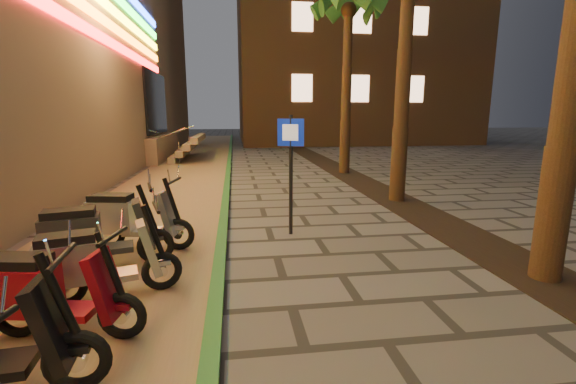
{
  "coord_description": "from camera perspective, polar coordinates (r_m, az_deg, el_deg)",
  "views": [
    {
      "loc": [
        -0.63,
        -2.48,
        2.24
      ],
      "look_at": [
        0.08,
        2.65,
        1.2
      ],
      "focal_mm": 24.0,
      "sensor_mm": 36.0,
      "label": 1
    }
  ],
  "objects": [
    {
      "name": "parking_strip",
      "position": [
        12.83,
        -16.62,
        0.87
      ],
      "size": [
        3.4,
        60.0,
        0.01
      ],
      "primitive_type": "cube",
      "color": "#8C7251",
      "rests_on": "ground"
    },
    {
      "name": "green_curb",
      "position": [
        12.67,
        -9.02,
        1.29
      ],
      "size": [
        0.18,
        60.0,
        0.1
      ],
      "primitive_type": "cube",
      "color": "#276A2B",
      "rests_on": "ground"
    },
    {
      "name": "planting_strip",
      "position": [
        8.87,
        20.91,
        -3.94
      ],
      "size": [
        1.2,
        40.0,
        0.02
      ],
      "primitive_type": "cube",
      "color": "black",
      "rests_on": "ground"
    },
    {
      "name": "palm_d",
      "position": [
        15.53,
        8.99,
        25.06
      ],
      "size": [
        2.97,
        3.02,
        7.16
      ],
      "color": "#472D19",
      "rests_on": "ground"
    },
    {
      "name": "pedestrian_sign",
      "position": [
        7.1,
        0.41,
        4.99
      ],
      "size": [
        0.47,
        0.21,
        2.24
      ],
      "rotation": [
        0.0,
        0.0,
        -0.39
      ],
      "color": "black",
      "rests_on": "ground"
    },
    {
      "name": "scooter_6",
      "position": [
        4.66,
        -32.39,
        -12.47
      ],
      "size": [
        1.62,
        0.68,
        1.14
      ],
      "rotation": [
        0.0,
        0.0,
        -0.16
      ],
      "color": "black",
      "rests_on": "ground"
    },
    {
      "name": "scooter_7",
      "position": [
        5.24,
        -26.91,
        -9.3
      ],
      "size": [
        1.63,
        0.85,
        1.16
      ],
      "rotation": [
        0.0,
        0.0,
        0.29
      ],
      "color": "black",
      "rests_on": "ground"
    },
    {
      "name": "scooter_8",
      "position": [
        6.21,
        -26.93,
        -5.78
      ],
      "size": [
        1.77,
        0.86,
        1.25
      ],
      "rotation": [
        0.0,
        0.0,
        0.25
      ],
      "color": "black",
      "rests_on": "ground"
    },
    {
      "name": "scooter_9",
      "position": [
        6.97,
        -22.57,
        -3.66
      ],
      "size": [
        1.76,
        0.75,
        1.24
      ],
      "rotation": [
        0.0,
        0.0,
        -0.17
      ],
      "color": "black",
      "rests_on": "ground"
    }
  ]
}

